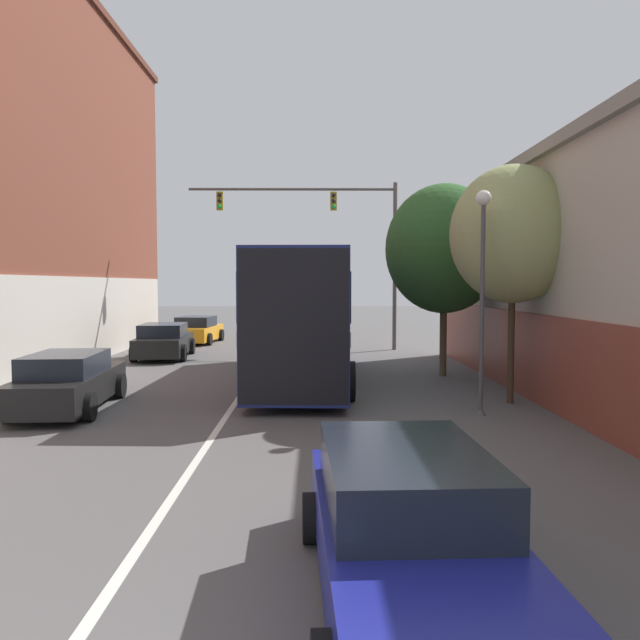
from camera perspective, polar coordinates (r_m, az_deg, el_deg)
lane_center_line at (r=17.26m, az=-7.08°, el=-6.53°), size 0.14×41.83×0.01m
bus at (r=19.09m, az=-1.34°, el=0.83°), size 3.10×11.21×3.79m
hatchback_foreground at (r=6.16m, az=8.12°, el=-18.62°), size 2.05×4.65×1.38m
parked_car_left_near at (r=31.68m, az=-11.17°, el=-0.92°), size 2.25×4.21×1.33m
parked_car_left_mid at (r=15.79m, az=-22.03°, el=-5.29°), size 2.13×4.56×1.35m
parked_car_left_far at (r=25.56m, az=-14.08°, el=-1.90°), size 2.30×4.46×1.37m
traffic_signal_gantry at (r=27.92m, az=1.48°, el=8.33°), size 9.22×0.36×7.42m
street_lamp at (r=14.33m, az=14.63°, el=3.48°), size 0.34×0.34×5.01m
street_tree_near at (r=16.04m, az=17.23°, el=7.48°), size 3.07×2.76×5.85m
street_tree_far at (r=20.30m, az=11.29°, el=6.39°), size 3.73×3.36×6.12m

